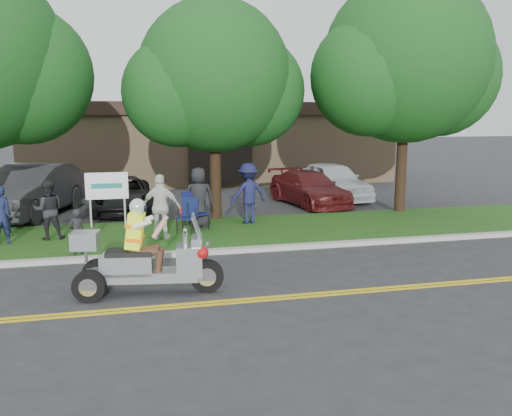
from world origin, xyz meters
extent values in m
plane|color=#28282B|center=(0.00, 0.00, 0.00)|extent=(120.00, 120.00, 0.00)
cube|color=gold|center=(0.00, -0.58, 0.01)|extent=(60.00, 0.10, 0.01)
cube|color=gold|center=(0.00, -0.42, 0.01)|extent=(60.00, 0.10, 0.01)
cube|color=#A8A89E|center=(0.00, 3.05, 0.06)|extent=(60.00, 0.25, 0.12)
cube|color=#184412|center=(0.00, 5.20, 0.06)|extent=(60.00, 4.00, 0.10)
cube|color=#9E7F5B|center=(2.00, 19.00, 2.00)|extent=(18.00, 8.00, 4.00)
cube|color=black|center=(2.00, 14.95, 3.70)|extent=(18.00, 0.30, 0.60)
sphere|color=#124113|center=(-5.15, 7.30, 4.59)|extent=(4.05, 4.05, 4.05)
cylinder|color=#332114|center=(0.50, 7.20, 2.10)|extent=(0.36, 0.36, 4.20)
sphere|color=#124113|center=(0.50, 7.20, 4.65)|extent=(4.80, 4.80, 4.80)
sphere|color=#124113|center=(1.70, 7.50, 4.20)|extent=(3.60, 3.60, 3.60)
sphere|color=#124113|center=(-0.70, 7.00, 4.12)|extent=(3.36, 3.36, 3.36)
cylinder|color=#332114|center=(7.00, 7.00, 2.38)|extent=(0.36, 0.36, 4.76)
sphere|color=#124113|center=(7.00, 7.00, 5.27)|extent=(5.60, 5.60, 5.60)
sphere|color=#124113|center=(8.40, 7.30, 4.76)|extent=(4.20, 4.20, 4.20)
sphere|color=#124113|center=(5.60, 6.80, 4.68)|extent=(3.92, 3.92, 3.92)
cylinder|color=silver|center=(-3.40, 6.60, 0.55)|extent=(0.06, 0.06, 1.10)
cylinder|color=silver|center=(-2.40, 6.60, 0.55)|extent=(0.06, 0.06, 1.10)
cube|color=white|center=(-2.90, 6.60, 1.35)|extent=(1.25, 0.06, 0.80)
cylinder|color=black|center=(-0.84, 0.17, 0.33)|extent=(0.68, 0.25, 0.66)
cylinder|color=black|center=(-3.08, 0.12, 0.31)|extent=(0.64, 0.26, 0.62)
cylinder|color=black|center=(-2.96, 0.90, 0.31)|extent=(0.64, 0.26, 0.62)
cube|color=#9C9EA5|center=(-2.04, 0.36, 0.38)|extent=(2.15, 0.83, 0.20)
cube|color=#9C9EA5|center=(-2.37, 0.41, 0.61)|extent=(1.06, 0.65, 0.39)
cube|color=black|center=(-2.31, 0.40, 0.84)|extent=(0.94, 0.59, 0.11)
cube|color=#9C9EA5|center=(-1.17, 0.22, 0.66)|extent=(0.57, 0.60, 0.61)
cube|color=silver|center=(-1.02, 0.20, 1.30)|extent=(0.29, 0.53, 0.54)
cube|color=#9C9EA5|center=(-3.13, 0.53, 1.10)|extent=(0.56, 0.53, 0.33)
sphere|color=#B20C0F|center=(-0.94, 0.03, 0.86)|extent=(0.24, 0.24, 0.24)
cube|color=#D8FF1A|center=(-2.19, 0.38, 1.28)|extent=(0.44, 0.49, 0.72)
sphere|color=silver|center=(-2.13, 0.37, 1.74)|extent=(0.32, 0.32, 0.32)
cylinder|color=black|center=(-0.98, 5.12, 0.31)|extent=(0.03, 0.03, 0.42)
cylinder|color=black|center=(-0.58, 4.90, 0.31)|extent=(0.03, 0.03, 0.42)
cylinder|color=black|center=(-0.78, 5.48, 0.31)|extent=(0.03, 0.03, 0.42)
cylinder|color=black|center=(-0.38, 5.27, 0.31)|extent=(0.03, 0.03, 0.42)
cube|color=#0D183E|center=(-0.68, 5.19, 0.53)|extent=(0.68, 0.66, 0.04)
cube|color=#0D183E|center=(-0.57, 5.39, 0.81)|extent=(0.53, 0.38, 0.56)
cylinder|color=black|center=(-0.47, 5.16, 0.34)|extent=(0.03, 0.03, 0.47)
cylinder|color=black|center=(-0.02, 5.41, 0.34)|extent=(0.03, 0.03, 0.47)
cylinder|color=black|center=(-0.69, 5.58, 0.34)|extent=(0.03, 0.03, 0.47)
cylinder|color=black|center=(-0.24, 5.82, 0.34)|extent=(0.03, 0.03, 0.47)
cube|color=#0E1244|center=(-0.36, 5.49, 0.59)|extent=(0.78, 0.75, 0.04)
cube|color=#0E1244|center=(-0.48, 5.72, 0.91)|extent=(0.60, 0.44, 0.64)
imported|color=#181E45|center=(-5.56, 4.93, 0.88)|extent=(0.66, 0.55, 1.56)
imported|color=black|center=(-4.41, 5.27, 0.91)|extent=(0.82, 0.66, 1.62)
imported|color=silver|center=(-1.44, 4.56, 1.00)|extent=(1.12, 0.71, 1.78)
imported|color=#171940|center=(1.34, 6.11, 1.05)|extent=(1.35, 0.97, 1.89)
imported|color=black|center=(-0.23, 5.86, 1.01)|extent=(0.95, 0.68, 1.82)
imported|color=black|center=(-3.54, 3.40, 0.66)|extent=(0.49, 0.43, 1.12)
imported|color=#28282A|center=(-5.50, 9.51, 0.88)|extent=(3.44, 5.68, 1.77)
imported|color=black|center=(-2.50, 9.59, 0.62)|extent=(2.06, 4.47, 1.24)
imported|color=#511213|center=(4.50, 9.45, 0.64)|extent=(2.52, 4.65, 1.28)
imported|color=silver|center=(5.85, 10.49, 0.76)|extent=(2.25, 4.64, 1.53)
camera|label=1|loc=(-2.31, -10.08, 3.53)|focal=38.00mm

